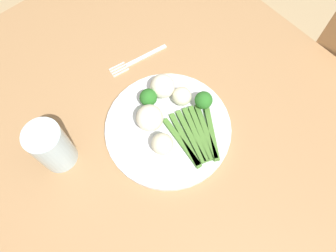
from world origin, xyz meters
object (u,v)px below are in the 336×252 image
object	(u,v)px
water_glass	(52,147)
broccoli_left	(147,98)
cauliflower_back	(150,118)
broccoli_near_center	(204,100)
dining_table	(189,164)
cauliflower_near_fork	(163,86)
fork	(138,60)
cauliflower_front	(162,144)
cauliflower_front_left	(182,96)
plate	(168,128)
asparagus_bundle	(196,136)

from	to	relation	value
water_glass	broccoli_left	bearing A→B (deg)	-98.03
cauliflower_back	broccoli_near_center	bearing A→B (deg)	-110.62
dining_table	cauliflower_near_fork	world-z (taller)	cauliflower_near_fork
broccoli_near_center	cauliflower_back	distance (m)	0.13
fork	cauliflower_back	bearing A→B (deg)	69.02
broccoli_near_center	cauliflower_front	world-z (taller)	broccoli_near_center
cauliflower_front	cauliflower_front_left	bearing A→B (deg)	-61.46
plate	water_glass	distance (m)	0.26
broccoli_left	cauliflower_front	distance (m)	0.12
dining_table	broccoli_left	world-z (taller)	broccoli_left
plate	cauliflower_back	world-z (taller)	cauliflower_back
cauliflower_front_left	water_glass	xyz separation A→B (m)	(0.08, 0.30, 0.03)
dining_table	plate	world-z (taller)	plate
plate	broccoli_left	size ratio (longest dim) A/B	5.81
cauliflower_back	broccoli_left	bearing A→B (deg)	-33.50
asparagus_bundle	cauliflower_front_left	world-z (taller)	cauliflower_front_left
broccoli_left	cauliflower_front	xyz separation A→B (m)	(-0.11, 0.05, -0.00)
plate	fork	size ratio (longest dim) A/B	1.78
cauliflower_near_fork	fork	bearing A→B (deg)	-9.30
cauliflower_front_left	cauliflower_near_fork	bearing A→B (deg)	21.94
asparagus_bundle	broccoli_near_center	size ratio (longest dim) A/B	3.04
broccoli_near_center	plate	bearing A→B (deg)	82.28
plate	broccoli_left	bearing A→B (deg)	-1.92
plate	water_glass	world-z (taller)	water_glass
cauliflower_near_fork	water_glass	distance (m)	0.28
cauliflower_near_fork	cauliflower_back	world-z (taller)	cauliflower_back
fork	dining_table	bearing A→B (deg)	85.82
broccoli_near_center	cauliflower_front	distance (m)	0.14
plate	asparagus_bundle	distance (m)	0.07
fork	water_glass	world-z (taller)	water_glass
cauliflower_back	fork	world-z (taller)	cauliflower_back
dining_table	fork	world-z (taller)	fork
broccoli_left	cauliflower_near_fork	distance (m)	0.05
cauliflower_near_fork	cauliflower_front_left	world-z (taller)	cauliflower_near_fork
broccoli_left	fork	distance (m)	0.15
water_glass	cauliflower_front_left	bearing A→B (deg)	-104.75
broccoli_left	cauliflower_back	size ratio (longest dim) A/B	0.82
cauliflower_back	cauliflower_front	bearing A→B (deg)	164.81
asparagus_bundle	cauliflower_front_left	distance (m)	0.10
asparagus_bundle	broccoli_near_center	world-z (taller)	broccoli_near_center
dining_table	cauliflower_front_left	size ratio (longest dim) A/B	28.96
water_glass	broccoli_near_center	bearing A→B (deg)	-110.53
cauliflower_near_fork	plate	bearing A→B (deg)	146.95
broccoli_near_center	water_glass	size ratio (longest dim) A/B	0.40
broccoli_near_center	cauliflower_near_fork	distance (m)	0.10
broccoli_near_center	broccoli_left	bearing A→B (deg)	46.68
broccoli_near_center	cauliflower_front	size ratio (longest dim) A/B	1.04
fork	cauliflower_front	bearing A→B (deg)	72.78
cauliflower_near_fork	cauliflower_front_left	size ratio (longest dim) A/B	1.29
water_glass	asparagus_bundle	bearing A→B (deg)	-122.93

